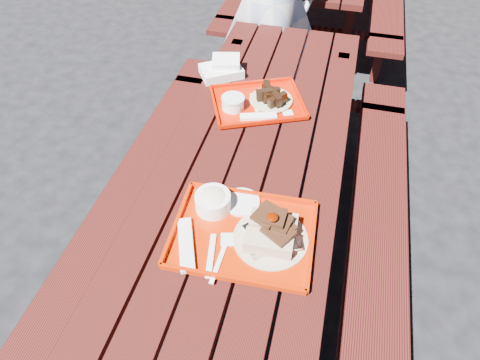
{
  "coord_description": "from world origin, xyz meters",
  "views": [
    {
      "loc": [
        0.27,
        -1.2,
        1.96
      ],
      "look_at": [
        0.0,
        -0.15,
        0.82
      ],
      "focal_mm": 32.0,
      "sensor_mm": 36.0,
      "label": 1
    }
  ],
  "objects": [
    {
      "name": "picnic_table_near",
      "position": [
        -0.0,
        0.0,
        0.56
      ],
      "size": [
        1.41,
        2.4,
        0.75
      ],
      "color": "#3F130C",
      "rests_on": "ground"
    },
    {
      "name": "near_tray",
      "position": [
        0.06,
        -0.32,
        0.79
      ],
      "size": [
        0.5,
        0.42,
        0.15
      ],
      "color": "#B01F01",
      "rests_on": "picnic_table_near"
    },
    {
      "name": "white_cloth",
      "position": [
        -0.29,
        0.62,
        0.78
      ],
      "size": [
        0.25,
        0.23,
        0.08
      ],
      "color": "white",
      "rests_on": "picnic_table_near"
    },
    {
      "name": "far_tray",
      "position": [
        -0.06,
        0.4,
        0.77
      ],
      "size": [
        0.51,
        0.46,
        0.07
      ],
      "color": "#B41400",
      "rests_on": "picnic_table_near"
    },
    {
      "name": "ground",
      "position": [
        0.0,
        0.0,
        0.0
      ],
      "size": [
        60.0,
        60.0,
        0.0
      ],
      "primitive_type": "plane",
      "color": "black",
      "rests_on": "ground"
    }
  ]
}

